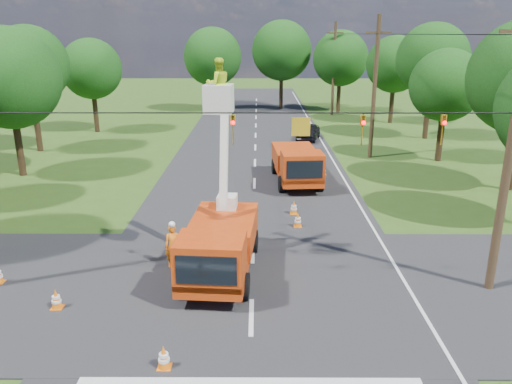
{
  "coord_description": "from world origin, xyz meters",
  "views": [
    {
      "loc": [
        0.2,
        -14.04,
        8.74
      ],
      "look_at": [
        0.13,
        5.23,
        2.6
      ],
      "focal_mm": 35.0,
      "sensor_mm": 36.0,
      "label": 1
    }
  ],
  "objects_px": {
    "second_truck": "(297,164)",
    "pole_right_near": "(510,149)",
    "traffic_cone_0": "(164,357)",
    "traffic_cone_2": "(298,220)",
    "traffic_cone_7": "(323,170)",
    "tree_far_c": "(340,58)",
    "ground_worker": "(173,246)",
    "tree_far_b": "(282,51)",
    "tree_left_f": "(91,69)",
    "tree_far_a": "(213,57)",
    "bucket_truck": "(220,233)",
    "distant_car": "(308,132)",
    "traffic_cone_4": "(56,299)",
    "traffic_cone_3": "(294,208)",
    "tree_left_d": "(9,78)",
    "pole_right_far": "(334,68)",
    "tree_right_d": "(433,59)",
    "tree_left_e": "(29,65)",
    "tree_right_c": "(446,85)",
    "pole_right_mid": "(375,87)",
    "tree_right_e": "(395,64)"
  },
  "relations": [
    {
      "from": "distant_car",
      "to": "traffic_cone_4",
      "type": "bearing_deg",
      "value": -96.1
    },
    {
      "from": "distant_car",
      "to": "tree_far_c",
      "type": "height_order",
      "value": "tree_far_c"
    },
    {
      "from": "distant_car",
      "to": "tree_far_a",
      "type": "bearing_deg",
      "value": 135.13
    },
    {
      "from": "traffic_cone_7",
      "to": "pole_right_far",
      "type": "xyz_separation_m",
      "value": [
        4.06,
        24.95,
        4.75
      ]
    },
    {
      "from": "tree_right_d",
      "to": "tree_far_a",
      "type": "bearing_deg",
      "value": 141.06
    },
    {
      "from": "pole_right_mid",
      "to": "tree_left_f",
      "type": "height_order",
      "value": "pole_right_mid"
    },
    {
      "from": "traffic_cone_3",
      "to": "tree_left_d",
      "type": "relative_size",
      "value": 0.08
    },
    {
      "from": "second_truck",
      "to": "tree_left_e",
      "type": "height_order",
      "value": "tree_left_e"
    },
    {
      "from": "tree_left_e",
      "to": "tree_right_d",
      "type": "distance_m",
      "value": 31.99
    },
    {
      "from": "second_truck",
      "to": "pole_right_near",
      "type": "xyz_separation_m",
      "value": [
        5.94,
        -13.19,
        3.87
      ]
    },
    {
      "from": "distant_car",
      "to": "tree_far_b",
      "type": "height_order",
      "value": "tree_far_b"
    },
    {
      "from": "second_truck",
      "to": "tree_left_f",
      "type": "relative_size",
      "value": 0.77
    },
    {
      "from": "pole_right_near",
      "to": "tree_far_b",
      "type": "distance_m",
      "value": 45.37
    },
    {
      "from": "traffic_cone_2",
      "to": "traffic_cone_7",
      "type": "height_order",
      "value": "same"
    },
    {
      "from": "traffic_cone_3",
      "to": "traffic_cone_7",
      "type": "bearing_deg",
      "value": 71.86
    },
    {
      "from": "tree_left_d",
      "to": "tree_far_a",
      "type": "relative_size",
      "value": 0.97
    },
    {
      "from": "traffic_cone_2",
      "to": "tree_far_c",
      "type": "distance_m",
      "value": 37.27
    },
    {
      "from": "pole_right_near",
      "to": "tree_far_a",
      "type": "relative_size",
      "value": 1.05
    },
    {
      "from": "bucket_truck",
      "to": "tree_left_f",
      "type": "relative_size",
      "value": 0.95
    },
    {
      "from": "traffic_cone_0",
      "to": "tree_far_c",
      "type": "height_order",
      "value": "tree_far_c"
    },
    {
      "from": "ground_worker",
      "to": "tree_far_c",
      "type": "bearing_deg",
      "value": 66.81
    },
    {
      "from": "traffic_cone_7",
      "to": "tree_left_f",
      "type": "xyz_separation_m",
      "value": [
        -19.24,
        14.95,
        5.33
      ]
    },
    {
      "from": "ground_worker",
      "to": "tree_far_b",
      "type": "distance_m",
      "value": 44.14
    },
    {
      "from": "traffic_cone_7",
      "to": "bucket_truck",
      "type": "bearing_deg",
      "value": -112.07
    },
    {
      "from": "second_truck",
      "to": "traffic_cone_2",
      "type": "xyz_separation_m",
      "value": [
        -0.47,
        -7.27,
        -0.88
      ]
    },
    {
      "from": "tree_left_e",
      "to": "tree_right_d",
      "type": "xyz_separation_m",
      "value": [
        31.6,
        5.0,
        0.19
      ]
    },
    {
      "from": "traffic_cone_7",
      "to": "tree_left_f",
      "type": "height_order",
      "value": "tree_left_f"
    },
    {
      "from": "traffic_cone_4",
      "to": "tree_right_d",
      "type": "distance_m",
      "value": 36.07
    },
    {
      "from": "traffic_cone_7",
      "to": "tree_far_c",
      "type": "bearing_deg",
      "value": 79.37
    },
    {
      "from": "tree_far_a",
      "to": "tree_far_b",
      "type": "bearing_deg",
      "value": 14.04
    },
    {
      "from": "traffic_cone_4",
      "to": "pole_right_far",
      "type": "relative_size",
      "value": 0.07
    },
    {
      "from": "traffic_cone_2",
      "to": "pole_right_mid",
      "type": "xyz_separation_m",
      "value": [
        6.41,
        14.08,
        4.75
      ]
    },
    {
      "from": "pole_right_mid",
      "to": "traffic_cone_0",
      "type": "bearing_deg",
      "value": -113.84
    },
    {
      "from": "bucket_truck",
      "to": "tree_far_c",
      "type": "distance_m",
      "value": 42.49
    },
    {
      "from": "ground_worker",
      "to": "traffic_cone_4",
      "type": "bearing_deg",
      "value": -143.09
    },
    {
      "from": "traffic_cone_2",
      "to": "tree_far_a",
      "type": "relative_size",
      "value": 0.07
    },
    {
      "from": "tree_right_d",
      "to": "tree_right_e",
      "type": "relative_size",
      "value": 1.12
    },
    {
      "from": "traffic_cone_0",
      "to": "second_truck",
      "type": "bearing_deg",
      "value": 74.53
    },
    {
      "from": "tree_left_d",
      "to": "tree_far_b",
      "type": "xyz_separation_m",
      "value": [
        18.0,
        30.0,
        0.68
      ]
    },
    {
      "from": "ground_worker",
      "to": "pole_right_mid",
      "type": "bearing_deg",
      "value": 51.84
    },
    {
      "from": "second_truck",
      "to": "traffic_cone_3",
      "type": "relative_size",
      "value": 9.16
    },
    {
      "from": "traffic_cone_3",
      "to": "tree_far_c",
      "type": "xyz_separation_m",
      "value": [
        7.48,
        34.32,
        5.7
      ]
    },
    {
      "from": "traffic_cone_2",
      "to": "tree_left_e",
      "type": "distance_m",
      "value": 25.55
    },
    {
      "from": "traffic_cone_4",
      "to": "tree_far_c",
      "type": "xyz_separation_m",
      "value": [
        15.96,
        43.45,
        5.7
      ]
    },
    {
      "from": "second_truck",
      "to": "traffic_cone_2",
      "type": "distance_m",
      "value": 7.34
    },
    {
      "from": "traffic_cone_0",
      "to": "tree_far_b",
      "type": "bearing_deg",
      "value": 83.84
    },
    {
      "from": "ground_worker",
      "to": "traffic_cone_7",
      "type": "distance_m",
      "value": 15.34
    },
    {
      "from": "ground_worker",
      "to": "traffic_cone_0",
      "type": "bearing_deg",
      "value": -89.14
    },
    {
      "from": "tree_left_d",
      "to": "tree_right_c",
      "type": "distance_m",
      "value": 28.49
    },
    {
      "from": "pole_right_near",
      "to": "tree_left_e",
      "type": "distance_m",
      "value": 33.56
    }
  ]
}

